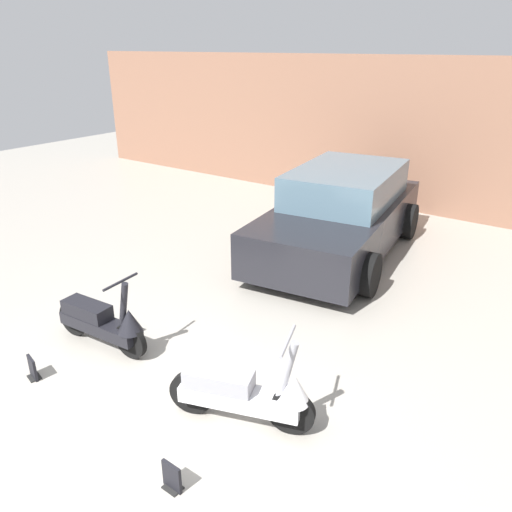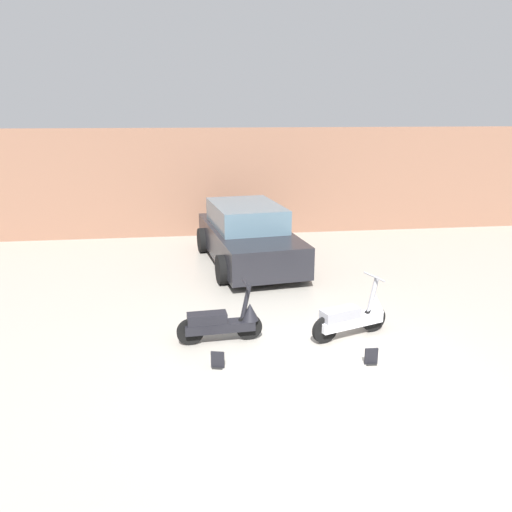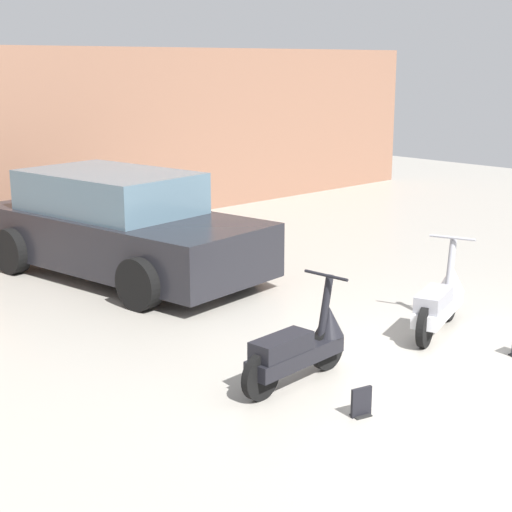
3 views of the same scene
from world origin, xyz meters
The scene contains 7 objects.
ground_plane centered at (0.00, 0.00, 0.00)m, with size 28.00×28.00×0.00m, color #9E998E.
wall_back centered at (0.00, 8.55, 1.60)m, with size 19.60×0.12×3.21m, color #845B47.
scooter_front_left centered at (-1.30, 1.10, 0.35)m, with size 1.42×0.51×0.99m.
scooter_front_right centered at (0.88, 1.03, 0.36)m, with size 1.41×0.72×1.02m.
car_rear_left centered at (-0.39, 5.49, 0.70)m, with size 2.51×4.51×1.46m.
placard_near_left_scooter centered at (-1.46, 0.23, 0.11)m, with size 0.20×0.16×0.26m.
placard_near_right_scooter centered at (0.84, 0.04, 0.11)m, with size 0.20×0.13×0.26m.
Camera 2 is at (-1.77, -6.45, 3.68)m, focal length 35.00 mm.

